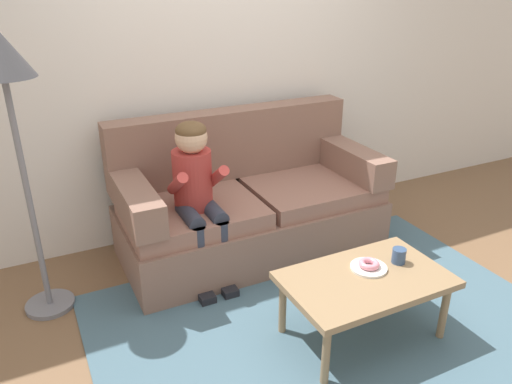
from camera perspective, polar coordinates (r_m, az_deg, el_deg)
The scene contains 11 objects.
ground at distance 3.28m, azimuth 6.14°, elevation -12.83°, with size 10.00×10.00×0.00m, color brown.
wall_back at distance 3.92m, azimuth -4.20°, elevation 15.67°, with size 8.00×0.10×2.80m, color silver.
area_rug at distance 3.12m, azimuth 8.66°, elevation -15.14°, with size 2.72×2.00×0.01m, color #476675.
couch at distance 3.73m, azimuth -0.93°, elevation -1.43°, with size 1.91×0.90×1.02m.
coffee_table at distance 2.89m, azimuth 12.46°, elevation -10.22°, with size 0.92×0.57×0.41m.
person_child at distance 3.26m, azimuth -6.82°, elevation 0.49°, with size 0.34×0.58×1.10m.
plate at distance 2.94m, azimuth 12.82°, elevation -8.47°, with size 0.21×0.21×0.01m, color white.
donut at distance 2.92m, azimuth 12.86°, elevation -8.05°, with size 0.12×0.12×0.04m, color pink.
mug at distance 3.02m, azimuth 16.10°, elevation -7.05°, with size 0.08×0.08×0.09m, color #334C72.
toy_controller at distance 3.62m, azimuth 14.20°, elevation -9.20°, with size 0.23×0.09×0.05m.
floor_lamp at distance 2.97m, azimuth -26.84°, elevation 10.90°, with size 0.34×0.34×1.72m.
Camera 1 is at (-1.46, -2.20, 1.95)m, focal length 34.79 mm.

